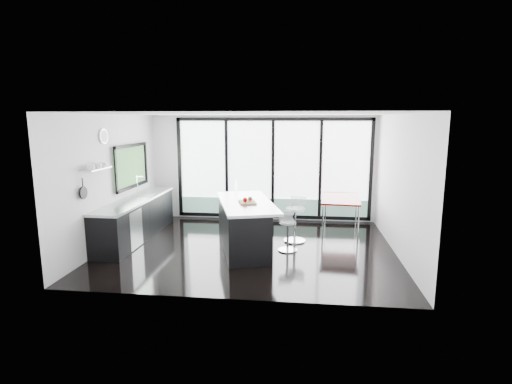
# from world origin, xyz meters

# --- Properties ---
(floor) EXTENTS (6.00, 5.00, 0.00)m
(floor) POSITION_xyz_m (0.00, 0.00, 0.00)
(floor) COLOR black
(floor) RESTS_ON ground
(ceiling) EXTENTS (6.00, 5.00, 0.00)m
(ceiling) POSITION_xyz_m (0.00, 0.00, 2.80)
(ceiling) COLOR white
(ceiling) RESTS_ON wall_back
(wall_back) EXTENTS (6.00, 0.09, 2.80)m
(wall_back) POSITION_xyz_m (0.27, 2.47, 1.27)
(wall_back) COLOR silver
(wall_back) RESTS_ON ground
(wall_front) EXTENTS (6.00, 0.00, 2.80)m
(wall_front) POSITION_xyz_m (0.00, -2.50, 1.40)
(wall_front) COLOR silver
(wall_front) RESTS_ON ground
(wall_left) EXTENTS (0.26, 5.00, 2.80)m
(wall_left) POSITION_xyz_m (-2.97, 0.27, 1.56)
(wall_left) COLOR silver
(wall_left) RESTS_ON ground
(wall_right) EXTENTS (0.00, 5.00, 2.80)m
(wall_right) POSITION_xyz_m (3.00, 0.00, 1.40)
(wall_right) COLOR silver
(wall_right) RESTS_ON ground
(counter_cabinets) EXTENTS (0.69, 3.24, 1.36)m
(counter_cabinets) POSITION_xyz_m (-2.67, 0.40, 0.46)
(counter_cabinets) COLOR black
(counter_cabinets) RESTS_ON floor
(island) EXTENTS (1.68, 2.64, 1.30)m
(island) POSITION_xyz_m (-0.15, -0.02, 0.51)
(island) COLOR black
(island) RESTS_ON floor
(bar_stool_near) EXTENTS (0.51, 0.51, 0.63)m
(bar_stool_near) POSITION_xyz_m (0.81, -0.12, 0.31)
(bar_stool_near) COLOR silver
(bar_stool_near) RESTS_ON floor
(bar_stool_far) EXTENTS (0.64, 0.64, 0.77)m
(bar_stool_far) POSITION_xyz_m (0.94, 0.55, 0.39)
(bar_stool_far) COLOR silver
(bar_stool_far) RESTS_ON floor
(red_table) EXTENTS (1.03, 1.62, 0.83)m
(red_table) POSITION_xyz_m (2.03, 1.53, 0.41)
(red_table) COLOR #6E0100
(red_table) RESTS_ON floor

